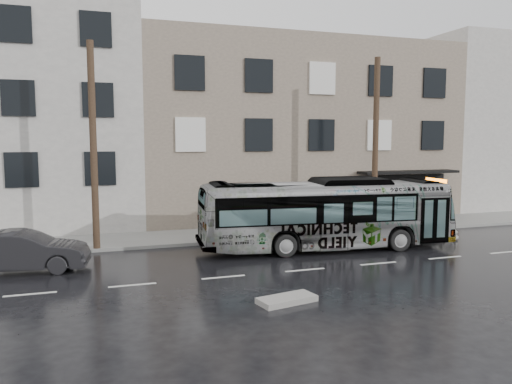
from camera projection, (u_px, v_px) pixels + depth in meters
ground at (281, 256)px, 21.34m from camera, size 120.00×120.00×0.00m
sidewalk at (248, 233)px, 25.96m from camera, size 90.00×3.60×0.15m
building_taupe at (283, 131)px, 34.31m from camera, size 20.00×12.00×11.00m
building_filler at (503, 126)px, 40.15m from camera, size 18.00×12.00×12.00m
utility_pole_front at (375, 145)px, 25.98m from camera, size 0.30×0.30×9.00m
utility_pole_rear at (93, 146)px, 21.64m from camera, size 0.30×0.30×9.00m
sign_post at (392, 207)px, 26.67m from camera, size 0.06×0.06×2.40m
bus at (326, 214)px, 22.51m from camera, size 11.73×3.80×3.21m
white_sedan at (416, 227)px, 24.76m from camera, size 4.31×2.01×1.22m
dark_sedan at (23, 251)px, 18.67m from camera, size 4.85×2.21×1.54m
slush_pile at (287, 300)px, 15.19m from camera, size 1.93×1.16×0.18m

